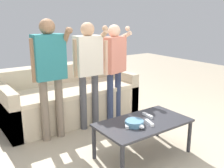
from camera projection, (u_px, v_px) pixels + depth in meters
The scene contains 11 objects.
ground_plane at pixel (122, 149), 3.15m from camera, with size 12.00×12.00×0.00m, color tan.
couch at pixel (70, 99), 4.05m from camera, with size 2.04×0.89×0.81m.
coffee_table at pixel (143, 126), 2.91m from camera, with size 1.06×0.59×0.42m.
snack_bowl at pixel (134, 123), 2.79m from camera, with size 0.20×0.20×0.06m, color teal.
game_remote_nunchuk at pixel (141, 127), 2.72m from camera, with size 0.06×0.09×0.05m.
player_left at pixel (50, 66), 3.18m from camera, with size 0.46×0.35×1.55m.
player_center at pixel (88, 64), 3.53m from camera, with size 0.44×0.30×1.50m.
player_right at pixel (114, 62), 3.80m from camera, with size 0.46×0.29×1.46m.
game_remote_wand_near at pixel (127, 125), 2.78m from camera, with size 0.11×0.14×0.03m.
game_remote_wand_far at pixel (148, 115), 3.04m from camera, with size 0.05×0.17×0.03m.
game_remote_wand_spare at pixel (149, 123), 2.84m from camera, with size 0.08×0.16×0.03m.
Camera 1 is at (-1.74, -2.24, 1.58)m, focal length 41.24 mm.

